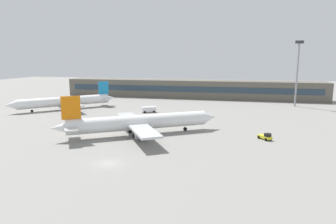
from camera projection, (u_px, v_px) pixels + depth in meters
ground_plane at (161, 121)px, 93.93m from camera, size 400.00×400.00×0.00m
terminal_building at (190, 89)px, 149.80m from camera, size 130.02×12.13×9.00m
airplane_near at (141, 122)px, 76.28m from camera, size 38.82×28.39×10.90m
airplane_mid at (64, 101)px, 115.01m from camera, size 31.70×32.24×10.34m
baggage_tug_yellow at (265, 137)px, 71.89m from camera, size 3.46×3.72×1.75m
service_van_white at (149, 109)px, 108.81m from camera, size 5.53×4.21×2.08m
floodlight_tower_west at (297, 69)px, 120.21m from camera, size 3.20×0.80×26.94m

